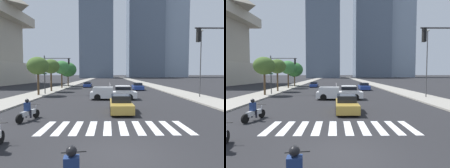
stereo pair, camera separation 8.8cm
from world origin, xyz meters
TOP-DOWN VIEW (x-y plane):
  - ground_plane at (0.00, 0.00)m, footprint 800.00×800.00m
  - sidewalk_east at (11.15, 30.00)m, footprint 4.00×260.00m
  - sidewalk_west at (-11.15, 30.00)m, footprint 4.00×260.00m
  - crosswalk_near at (-0.00, 3.65)m, footprint 8.55×2.86m
  - lane_divider_center at (0.00, 31.65)m, footprint 0.14×50.00m
  - motorcycle_third at (-5.80, 5.39)m, footprint 0.91×2.15m
  - pickup_truck at (0.50, 15.52)m, footprint 5.65×2.20m
  - sedan_blue_0 at (-5.30, 36.30)m, footprint 1.83×4.37m
  - sedan_gold_1 at (0.63, 8.27)m, footprint 1.81×4.44m
  - sedan_blue_2 at (5.28, 28.82)m, footprint 1.96×4.59m
  - traffic_signal_far at (-8.52, 20.81)m, footprint 4.17×0.28m
  - street_lamp_east at (11.45, 16.59)m, footprint 0.50×0.24m
  - street_tree_nearest at (-10.35, 19.29)m, footprint 2.96×2.96m
  - street_tree_second at (-10.35, 25.17)m, footprint 2.91×2.91m
  - street_tree_third at (-10.35, 32.43)m, footprint 3.32×3.32m
  - street_tree_fourth at (-10.35, 38.50)m, footprint 4.16×4.16m
  - office_tower_left_skyline at (-8.93, 135.36)m, footprint 23.72×26.92m
  - office_tower_center_skyline at (31.45, 158.72)m, footprint 29.66×27.68m
  - office_tower_right_skyline at (54.34, 162.45)m, footprint 29.02×22.42m

SIDE VIEW (x-z plane):
  - ground_plane at x=0.00m, z-range 0.00..0.00m
  - lane_divider_center at x=0.00m, z-range 0.00..0.01m
  - crosswalk_near at x=0.00m, z-range 0.00..0.01m
  - sidewalk_east at x=11.15m, z-range 0.00..0.15m
  - sidewalk_west at x=-11.15m, z-range 0.00..0.15m
  - sedan_blue_0 at x=-5.30m, z-range -0.04..1.17m
  - motorcycle_third at x=-5.80m, z-range -0.16..1.33m
  - sedan_blue_2 at x=5.28m, z-range -0.05..1.30m
  - sedan_gold_1 at x=0.63m, z-range -0.06..1.32m
  - pickup_truck at x=0.50m, z-range -0.02..1.65m
  - traffic_signal_far at x=-8.52m, z-range 1.19..6.90m
  - street_tree_fourth at x=-10.35m, z-range 1.26..7.04m
  - street_tree_nearest at x=-10.35m, z-range 1.55..6.94m
  - street_tree_second at x=-10.35m, z-range 1.64..7.16m
  - street_tree_third at x=-10.35m, z-range 1.59..7.34m
  - street_lamp_east at x=11.45m, z-range 0.76..9.35m
  - office_tower_left_skyline at x=-8.93m, z-range -5.98..82.63m
  - office_tower_center_skyline at x=31.45m, z-range -3.88..85.83m
  - office_tower_right_skyline at x=54.34m, z-range -5.37..118.41m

